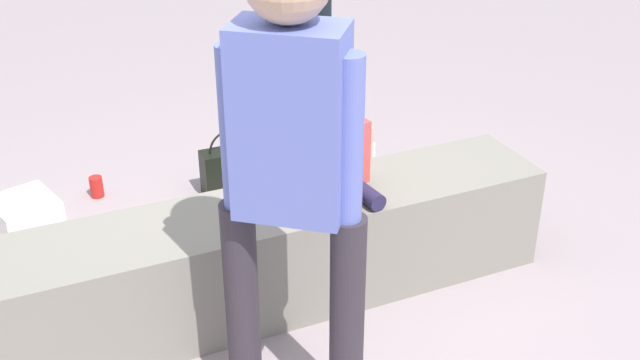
{
  "coord_description": "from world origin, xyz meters",
  "views": [
    {
      "loc": [
        -0.99,
        -2.69,
        2.14
      ],
      "look_at": [
        0.09,
        -0.3,
        0.74
      ],
      "focal_mm": 44.06,
      "sensor_mm": 36.0,
      "label": 1
    }
  ],
  "objects_px": {
    "cake_plate": "(293,201)",
    "gift_bag": "(22,274)",
    "water_bottle_near_gift": "(369,156)",
    "handbag_black_leather": "(231,169)",
    "party_cup_red": "(97,187)",
    "cake_box_white": "(25,212)",
    "child_seated": "(343,147)",
    "adult_standing": "(291,154)"
  },
  "relations": [
    {
      "from": "water_bottle_near_gift",
      "to": "party_cup_red",
      "type": "bearing_deg",
      "value": 166.4
    },
    {
      "from": "cake_plate",
      "to": "gift_bag",
      "type": "distance_m",
      "value": 1.27
    },
    {
      "from": "adult_standing",
      "to": "party_cup_red",
      "type": "height_order",
      "value": "adult_standing"
    },
    {
      "from": "cake_plate",
      "to": "cake_box_white",
      "type": "relative_size",
      "value": 0.69
    },
    {
      "from": "adult_standing",
      "to": "gift_bag",
      "type": "distance_m",
      "value": 1.66
    },
    {
      "from": "adult_standing",
      "to": "party_cup_red",
      "type": "distance_m",
      "value": 2.19
    },
    {
      "from": "party_cup_red",
      "to": "handbag_black_leather",
      "type": "relative_size",
      "value": 0.32
    },
    {
      "from": "cake_plate",
      "to": "water_bottle_near_gift",
      "type": "height_order",
      "value": "cake_plate"
    },
    {
      "from": "cake_plate",
      "to": "gift_bag",
      "type": "xyz_separation_m",
      "value": [
        -1.1,
        0.51,
        -0.38
      ]
    },
    {
      "from": "water_bottle_near_gift",
      "to": "child_seated",
      "type": "bearing_deg",
      "value": -123.77
    },
    {
      "from": "party_cup_red",
      "to": "cake_box_white",
      "type": "distance_m",
      "value": 0.42
    },
    {
      "from": "party_cup_red",
      "to": "water_bottle_near_gift",
      "type": "bearing_deg",
      "value": -13.6
    },
    {
      "from": "adult_standing",
      "to": "cake_plate",
      "type": "height_order",
      "value": "adult_standing"
    },
    {
      "from": "adult_standing",
      "to": "gift_bag",
      "type": "height_order",
      "value": "adult_standing"
    },
    {
      "from": "child_seated",
      "to": "gift_bag",
      "type": "xyz_separation_m",
      "value": [
        -1.34,
        0.49,
        -0.57
      ]
    },
    {
      "from": "gift_bag",
      "to": "cake_plate",
      "type": "bearing_deg",
      "value": -24.85
    },
    {
      "from": "water_bottle_near_gift",
      "to": "handbag_black_leather",
      "type": "xyz_separation_m",
      "value": [
        -0.8,
        0.12,
        0.03
      ]
    },
    {
      "from": "adult_standing",
      "to": "water_bottle_near_gift",
      "type": "relative_size",
      "value": 7.27
    },
    {
      "from": "child_seated",
      "to": "party_cup_red",
      "type": "bearing_deg",
      "value": 123.89
    },
    {
      "from": "party_cup_red",
      "to": "handbag_black_leather",
      "type": "distance_m",
      "value": 0.75
    },
    {
      "from": "adult_standing",
      "to": "cake_plate",
      "type": "bearing_deg",
      "value": 67.57
    },
    {
      "from": "adult_standing",
      "to": "cake_plate",
      "type": "distance_m",
      "value": 0.82
    },
    {
      "from": "child_seated",
      "to": "cake_plate",
      "type": "xyz_separation_m",
      "value": [
        -0.24,
        -0.02,
        -0.19
      ]
    },
    {
      "from": "water_bottle_near_gift",
      "to": "party_cup_red",
      "type": "distance_m",
      "value": 1.56
    },
    {
      "from": "adult_standing",
      "to": "gift_bag",
      "type": "relative_size",
      "value": 5.64
    },
    {
      "from": "party_cup_red",
      "to": "cake_box_white",
      "type": "xyz_separation_m",
      "value": [
        -0.39,
        -0.15,
        0.01
      ]
    },
    {
      "from": "party_cup_red",
      "to": "handbag_black_leather",
      "type": "bearing_deg",
      "value": -19.0
    },
    {
      "from": "water_bottle_near_gift",
      "to": "handbag_black_leather",
      "type": "distance_m",
      "value": 0.81
    },
    {
      "from": "gift_bag",
      "to": "handbag_black_leather",
      "type": "height_order",
      "value": "handbag_black_leather"
    },
    {
      "from": "child_seated",
      "to": "handbag_black_leather",
      "type": "distance_m",
      "value": 1.22
    },
    {
      "from": "water_bottle_near_gift",
      "to": "cake_plate",
      "type": "bearing_deg",
      "value": -132.05
    },
    {
      "from": "adult_standing",
      "to": "party_cup_red",
      "type": "relative_size",
      "value": 14.52
    },
    {
      "from": "adult_standing",
      "to": "water_bottle_near_gift",
      "type": "xyz_separation_m",
      "value": [
        1.11,
        1.55,
        -0.93
      ]
    },
    {
      "from": "gift_bag",
      "to": "handbag_black_leather",
      "type": "relative_size",
      "value": 0.81
    },
    {
      "from": "cake_box_white",
      "to": "handbag_black_leather",
      "type": "relative_size",
      "value": 0.86
    },
    {
      "from": "child_seated",
      "to": "handbag_black_leather",
      "type": "xyz_separation_m",
      "value": [
        -0.17,
        1.07,
        -0.57
      ]
    },
    {
      "from": "gift_bag",
      "to": "party_cup_red",
      "type": "height_order",
      "value": "gift_bag"
    },
    {
      "from": "handbag_black_leather",
      "to": "adult_standing",
      "type": "bearing_deg",
      "value": -100.53
    },
    {
      "from": "cake_plate",
      "to": "party_cup_red",
      "type": "height_order",
      "value": "cake_plate"
    },
    {
      "from": "adult_standing",
      "to": "party_cup_red",
      "type": "bearing_deg",
      "value": 101.74
    },
    {
      "from": "cake_plate",
      "to": "adult_standing",
      "type": "bearing_deg",
      "value": -112.43
    },
    {
      "from": "child_seated",
      "to": "cake_box_white",
      "type": "bearing_deg",
      "value": 137.62
    }
  ]
}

